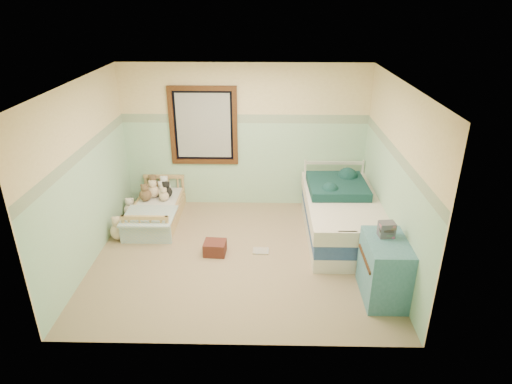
{
  "coord_description": "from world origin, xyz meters",
  "views": [
    {
      "loc": [
        0.35,
        -5.48,
        3.5
      ],
      "look_at": [
        0.23,
        0.35,
        0.86
      ],
      "focal_mm": 30.81,
      "sensor_mm": 36.0,
      "label": 1
    }
  ],
  "objects_px": {
    "plush_floor_cream": "(131,210)",
    "twin_bed_frame": "(340,230)",
    "dresser": "(384,269)",
    "floor_book": "(261,251)",
    "toddler_bed_frame": "(157,216)",
    "plush_floor_tan": "(119,231)",
    "red_pillow": "(215,248)"
  },
  "relations": [
    {
      "from": "plush_floor_tan",
      "to": "dresser",
      "type": "xyz_separation_m",
      "value": [
        3.75,
        -1.34,
        0.27
      ]
    },
    {
      "from": "plush_floor_tan",
      "to": "floor_book",
      "type": "height_order",
      "value": "plush_floor_tan"
    },
    {
      "from": "plush_floor_cream",
      "to": "floor_book",
      "type": "bearing_deg",
      "value": -26.26
    },
    {
      "from": "plush_floor_tan",
      "to": "dresser",
      "type": "distance_m",
      "value": 4.0
    },
    {
      "from": "twin_bed_frame",
      "to": "toddler_bed_frame",
      "type": "bearing_deg",
      "value": 171.65
    },
    {
      "from": "floor_book",
      "to": "dresser",
      "type": "bearing_deg",
      "value": -30.97
    },
    {
      "from": "plush_floor_cream",
      "to": "dresser",
      "type": "height_order",
      "value": "dresser"
    },
    {
      "from": "toddler_bed_frame",
      "to": "dresser",
      "type": "distance_m",
      "value": 3.85
    },
    {
      "from": "toddler_bed_frame",
      "to": "plush_floor_tan",
      "type": "height_order",
      "value": "plush_floor_tan"
    },
    {
      "from": "toddler_bed_frame",
      "to": "floor_book",
      "type": "relative_size",
      "value": 6.21
    },
    {
      "from": "dresser",
      "to": "floor_book",
      "type": "height_order",
      "value": "dresser"
    },
    {
      "from": "plush_floor_cream",
      "to": "dresser",
      "type": "bearing_deg",
      "value": -29.2
    },
    {
      "from": "red_pillow",
      "to": "toddler_bed_frame",
      "type": "bearing_deg",
      "value": 137.09
    },
    {
      "from": "plush_floor_tan",
      "to": "toddler_bed_frame",
      "type": "bearing_deg",
      "value": 53.41
    },
    {
      "from": "red_pillow",
      "to": "twin_bed_frame",
      "type": "bearing_deg",
      "value": 16.54
    },
    {
      "from": "twin_bed_frame",
      "to": "floor_book",
      "type": "bearing_deg",
      "value": -158.03
    },
    {
      "from": "plush_floor_cream",
      "to": "floor_book",
      "type": "distance_m",
      "value": 2.52
    },
    {
      "from": "plush_floor_tan",
      "to": "twin_bed_frame",
      "type": "xyz_separation_m",
      "value": [
        3.46,
        0.17,
        -0.02
      ]
    },
    {
      "from": "plush_floor_cream",
      "to": "floor_book",
      "type": "height_order",
      "value": "plush_floor_cream"
    },
    {
      "from": "plush_floor_cream",
      "to": "dresser",
      "type": "xyz_separation_m",
      "value": [
        3.79,
        -2.12,
        0.28
      ]
    },
    {
      "from": "dresser",
      "to": "floor_book",
      "type": "bearing_deg",
      "value": 146.78
    },
    {
      "from": "plush_floor_cream",
      "to": "toddler_bed_frame",
      "type": "bearing_deg",
      "value": -18.8
    },
    {
      "from": "twin_bed_frame",
      "to": "plush_floor_cream",
      "type": "bearing_deg",
      "value": 170.13
    },
    {
      "from": "toddler_bed_frame",
      "to": "plush_floor_tan",
      "type": "distance_m",
      "value": 0.76
    },
    {
      "from": "plush_floor_cream",
      "to": "twin_bed_frame",
      "type": "height_order",
      "value": "plush_floor_cream"
    },
    {
      "from": "plush_floor_tan",
      "to": "dresser",
      "type": "relative_size",
      "value": 0.33
    },
    {
      "from": "plush_floor_cream",
      "to": "red_pillow",
      "type": "bearing_deg",
      "value": -36.74
    },
    {
      "from": "toddler_bed_frame",
      "to": "plush_floor_tan",
      "type": "relative_size",
      "value": 5.57
    },
    {
      "from": "floor_book",
      "to": "plush_floor_cream",
      "type": "bearing_deg",
      "value": 156.0
    },
    {
      "from": "plush_floor_tan",
      "to": "red_pillow",
      "type": "bearing_deg",
      "value": -14.52
    },
    {
      "from": "toddler_bed_frame",
      "to": "dresser",
      "type": "height_order",
      "value": "dresser"
    },
    {
      "from": "plush_floor_cream",
      "to": "twin_bed_frame",
      "type": "bearing_deg",
      "value": -9.87
    }
  ]
}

